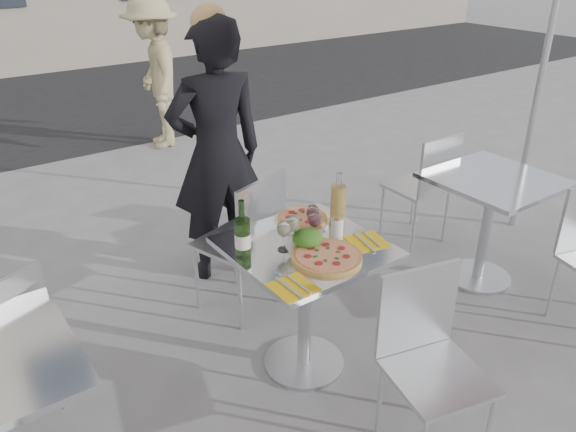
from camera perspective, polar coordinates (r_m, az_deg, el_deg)
ground at (r=3.20m, az=1.61°, el=-14.75°), size 80.00×80.00×0.00m
street_asphalt at (r=8.79m, az=-25.22°, el=10.10°), size 24.00×5.00×0.00m
main_table at (r=2.88m, az=1.75°, el=-6.64°), size 0.72×0.72×0.75m
side_table_right at (r=3.86m, az=19.79°, el=0.82°), size 0.72×0.72×0.75m
chair_far at (r=3.31m, az=-4.10°, el=-1.87°), size 0.53×0.53×0.92m
chair_near at (r=2.57m, az=14.00°, el=-12.99°), size 0.48×0.48×0.86m
side_chair_lfar at (r=2.86m, az=-27.06°, el=-11.21°), size 0.50×0.51×0.85m
side_chair_rfar at (r=4.23m, az=13.92°, el=3.50°), size 0.40×0.42×0.87m
woman_diner at (r=3.64m, az=-7.24°, el=6.24°), size 0.69×0.51×1.73m
pedestrian_b at (r=6.37m, az=-13.36°, el=13.89°), size 0.83×1.15×1.60m
pizza_near at (r=2.66m, az=3.96°, el=-4.11°), size 0.34×0.34×0.02m
pizza_far at (r=2.98m, az=1.43°, el=-0.32°), size 0.30×0.30×0.03m
salad_plate at (r=2.74m, az=1.98°, el=-2.39°), size 0.22×0.22×0.09m
wine_bottle at (r=2.62m, az=-4.64°, el=-2.03°), size 0.07×0.08×0.29m
carafe at (r=2.92m, az=5.11°, el=1.20°), size 0.08×0.08×0.29m
sugar_shaker at (r=2.85m, az=5.01°, el=-0.91°), size 0.06×0.06×0.11m
wineglass_white_a at (r=2.67m, az=-0.45°, el=-1.41°), size 0.07×0.07×0.16m
wineglass_white_b at (r=2.72m, az=0.49°, el=-0.92°), size 0.07×0.07×0.16m
wineglass_red_a at (r=2.77m, az=2.73°, el=-0.44°), size 0.07×0.07×0.16m
wineglass_red_b at (r=2.84m, az=2.54°, el=0.26°), size 0.07×0.07×0.16m
napkin_left at (r=2.45m, az=0.50°, el=-7.22°), size 0.18×0.20×0.01m
napkin_right at (r=2.82m, az=8.03°, el=-2.56°), size 0.21×0.21×0.01m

